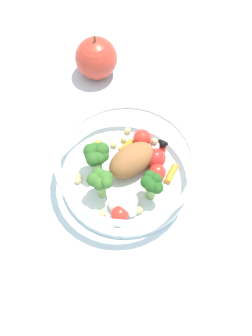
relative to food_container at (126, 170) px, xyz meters
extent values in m
plane|color=silver|center=(-0.02, 0.01, -0.03)|extent=(2.40, 2.40, 0.00)
cylinder|color=white|center=(0.00, 0.00, -0.03)|extent=(0.21, 0.21, 0.01)
torus|color=white|center=(0.00, 0.00, 0.02)|extent=(0.22, 0.22, 0.01)
ellipsoid|color=#935B33|center=(-0.01, 0.00, 0.00)|extent=(0.09, 0.08, 0.05)
cylinder|color=#7FAD5B|center=(0.02, 0.05, -0.01)|extent=(0.02, 0.02, 0.03)
sphere|color=#23561E|center=(0.02, 0.05, 0.02)|extent=(0.02, 0.02, 0.02)
sphere|color=#23561E|center=(0.02, 0.06, 0.02)|extent=(0.02, 0.02, 0.02)
sphere|color=#23561E|center=(0.01, 0.05, 0.02)|extent=(0.02, 0.02, 0.02)
sphere|color=#23561E|center=(0.01, 0.04, 0.02)|extent=(0.02, 0.02, 0.02)
sphere|color=#23561E|center=(0.02, 0.04, 0.02)|extent=(0.02, 0.02, 0.02)
cylinder|color=#7FAD5B|center=(0.04, -0.02, -0.01)|extent=(0.01, 0.01, 0.03)
sphere|color=#386B28|center=(0.05, -0.02, 0.02)|extent=(0.02, 0.02, 0.02)
sphere|color=#386B28|center=(0.05, -0.01, 0.03)|extent=(0.02, 0.02, 0.02)
sphere|color=#386B28|center=(0.04, -0.02, 0.02)|extent=(0.03, 0.03, 0.03)
sphere|color=#386B28|center=(0.04, -0.03, 0.02)|extent=(0.02, 0.02, 0.02)
sphere|color=#386B28|center=(0.05, -0.03, 0.02)|extent=(0.02, 0.02, 0.02)
cylinder|color=#8EB766|center=(0.00, -0.05, -0.01)|extent=(0.02, 0.02, 0.03)
sphere|color=#2D6023|center=(0.02, -0.05, 0.02)|extent=(0.02, 0.02, 0.02)
sphere|color=#2D6023|center=(0.01, -0.04, 0.02)|extent=(0.02, 0.02, 0.02)
sphere|color=#2D6023|center=(0.00, -0.04, 0.02)|extent=(0.02, 0.02, 0.02)
sphere|color=#2D6023|center=(0.00, -0.04, 0.03)|extent=(0.02, 0.02, 0.02)
sphere|color=#2D6023|center=(0.00, -0.05, 0.02)|extent=(0.02, 0.02, 0.02)
sphere|color=#2D6023|center=(0.00, -0.05, 0.02)|extent=(0.02, 0.02, 0.02)
sphere|color=#2D6023|center=(0.00, -0.06, 0.02)|extent=(0.02, 0.02, 0.02)
sphere|color=#2D6023|center=(0.01, -0.05, 0.02)|extent=(0.02, 0.02, 0.02)
sphere|color=white|center=(0.06, 0.02, -0.01)|extent=(0.02, 0.02, 0.02)
sphere|color=white|center=(0.05, 0.03, -0.01)|extent=(0.02, 0.02, 0.02)
sphere|color=white|center=(0.05, 0.02, -0.01)|extent=(0.03, 0.03, 0.03)
sphere|color=white|center=(0.04, 0.02, -0.01)|extent=(0.02, 0.02, 0.02)
sphere|color=white|center=(0.04, 0.02, -0.01)|extent=(0.02, 0.02, 0.02)
sphere|color=white|center=(0.04, 0.01, -0.01)|extent=(0.02, 0.02, 0.02)
sphere|color=white|center=(0.05, 0.01, -0.01)|extent=(0.03, 0.03, 0.03)
cube|color=yellow|center=(-0.06, 0.04, -0.02)|extent=(0.02, 0.01, 0.00)
cylinder|color=red|center=(-0.06, 0.04, -0.01)|extent=(0.01, 0.01, 0.02)
sphere|color=black|center=(-0.06, 0.04, 0.00)|extent=(0.01, 0.01, 0.01)
sphere|color=black|center=(-0.06, 0.04, 0.01)|extent=(0.01, 0.01, 0.01)
sphere|color=black|center=(-0.07, 0.03, 0.01)|extent=(0.01, 0.01, 0.01)
cylinder|color=orange|center=(-0.05, -0.02, -0.02)|extent=(0.03, 0.02, 0.01)
cylinder|color=orange|center=(-0.03, -0.06, -0.02)|extent=(0.03, 0.02, 0.01)
cylinder|color=orange|center=(-0.03, 0.07, -0.02)|extent=(0.03, 0.01, 0.01)
cylinder|color=orange|center=(-0.05, 0.01, -0.02)|extent=(0.03, 0.01, 0.01)
sphere|color=red|center=(-0.07, 0.00, -0.01)|extent=(0.03, 0.03, 0.03)
sphere|color=red|center=(0.07, 0.02, -0.01)|extent=(0.03, 0.03, 0.03)
sphere|color=red|center=(-0.04, 0.03, -0.01)|extent=(0.03, 0.03, 0.03)
sphere|color=red|center=(-0.02, 0.05, -0.01)|extent=(0.03, 0.03, 0.03)
sphere|color=#D1B775|center=(-0.08, 0.02, -0.02)|extent=(0.01, 0.01, 0.01)
sphere|color=#D1B775|center=(0.07, -0.01, -0.02)|extent=(0.01, 0.01, 0.01)
sphere|color=#D1B775|center=(-0.06, -0.03, -0.02)|extent=(0.01, 0.01, 0.01)
sphere|color=#D1B775|center=(0.04, -0.07, -0.02)|extent=(0.01, 0.01, 0.01)
sphere|color=tan|center=(0.05, 0.04, -0.02)|extent=(0.01, 0.01, 0.01)
sphere|color=#D1B775|center=(-0.05, -0.04, -0.02)|extent=(0.01, 0.01, 0.01)
sphere|color=#D1B775|center=(0.06, 0.01, -0.02)|extent=(0.01, 0.01, 0.01)
sphere|color=#D1B775|center=(-0.08, -0.03, -0.02)|extent=(0.01, 0.01, 0.01)
sphere|color=tan|center=(0.03, -0.07, -0.02)|extent=(0.01, 0.01, 0.01)
sphere|color=#D1B775|center=(-0.06, -0.01, -0.02)|extent=(0.01, 0.01, 0.01)
sphere|color=#BC3828|center=(-0.19, -0.14, 0.00)|extent=(0.08, 0.08, 0.08)
cylinder|color=brown|center=(-0.19, -0.14, 0.05)|extent=(0.00, 0.00, 0.01)
camera|label=1|loc=(0.31, 0.12, 0.56)|focal=45.34mm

